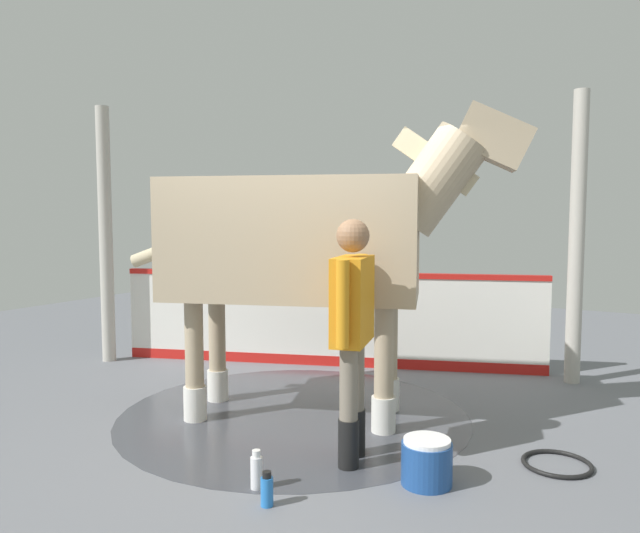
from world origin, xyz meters
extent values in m
cube|color=slate|center=(0.00, 0.00, -0.01)|extent=(16.00, 16.00, 0.02)
cylinder|color=#42444C|center=(-0.27, -0.17, 0.00)|extent=(3.12, 3.12, 0.00)
cube|color=white|center=(-1.99, -0.76, 0.53)|extent=(1.68, 4.75, 1.06)
cube|color=red|center=(-1.99, -0.76, 1.09)|extent=(1.70, 4.75, 0.06)
cube|color=red|center=(-1.99, -0.76, 0.06)|extent=(1.68, 4.75, 0.12)
cylinder|color=#B7B2A8|center=(-2.62, 1.86, 1.54)|extent=(0.16, 0.16, 3.07)
cylinder|color=#B7B2A8|center=(-0.88, -3.22, 1.54)|extent=(0.16, 0.16, 3.07)
cube|color=tan|center=(-0.27, -0.17, 1.58)|extent=(1.68, 2.38, 1.03)
cylinder|color=tan|center=(-0.81, 0.51, 0.53)|extent=(0.16, 0.16, 1.06)
cylinder|color=silver|center=(-0.81, 0.51, 0.15)|extent=(0.20, 0.20, 0.30)
cylinder|color=tan|center=(-0.27, 0.69, 0.53)|extent=(0.16, 0.16, 1.06)
cylinder|color=silver|center=(-0.27, 0.69, 0.15)|extent=(0.20, 0.20, 0.30)
cylinder|color=tan|center=(-0.28, -1.04, 0.53)|extent=(0.16, 0.16, 1.06)
cylinder|color=silver|center=(-0.28, -1.04, 0.15)|extent=(0.20, 0.20, 0.30)
cylinder|color=tan|center=(0.26, -0.86, 0.53)|extent=(0.16, 0.16, 1.06)
cylinder|color=silver|center=(0.26, -0.86, 0.15)|extent=(0.20, 0.20, 0.30)
cylinder|color=tan|center=(-0.66, 0.97, 2.07)|extent=(0.72, 0.96, 0.95)
cube|color=#C6B793|center=(-0.66, 0.97, 2.23)|extent=(0.29, 0.70, 0.58)
cube|color=tan|center=(-0.81, 1.40, 2.41)|extent=(0.48, 0.71, 0.56)
cylinder|color=#C6B793|center=(0.11, -1.29, 1.48)|extent=(0.34, 0.70, 0.35)
cylinder|color=black|center=(0.50, 0.76, 0.17)|extent=(0.15, 0.15, 0.35)
cylinder|color=slate|center=(0.50, 0.76, 0.61)|extent=(0.13, 0.13, 0.52)
cylinder|color=black|center=(0.28, 0.70, 0.17)|extent=(0.15, 0.15, 0.35)
cylinder|color=slate|center=(0.28, 0.70, 0.61)|extent=(0.13, 0.13, 0.52)
cube|color=orange|center=(0.39, 0.73, 1.18)|extent=(0.55, 0.33, 0.62)
cylinder|color=orange|center=(0.69, 0.80, 1.20)|extent=(0.09, 0.09, 0.59)
cylinder|color=orange|center=(0.10, 0.66, 1.20)|extent=(0.09, 0.09, 0.59)
sphere|color=#936B4C|center=(0.39, 0.73, 1.64)|extent=(0.24, 0.24, 0.24)
cylinder|color=#1E478C|center=(0.49, 1.33, 0.14)|extent=(0.34, 0.34, 0.28)
cylinder|color=white|center=(0.49, 1.33, 0.30)|extent=(0.31, 0.31, 0.03)
cylinder|color=white|center=(1.10, 0.38, 0.11)|extent=(0.08, 0.08, 0.21)
cylinder|color=white|center=(1.10, 0.38, 0.24)|extent=(0.05, 0.05, 0.05)
cylinder|color=blue|center=(1.26, 0.58, 0.09)|extent=(0.08, 0.08, 0.18)
cylinder|color=black|center=(1.26, 0.58, 0.20)|extent=(0.05, 0.05, 0.04)
torus|color=black|center=(-0.24, 2.04, 0.02)|extent=(0.49, 0.49, 0.03)
camera|label=1|loc=(4.21, 2.61, 1.78)|focal=33.91mm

